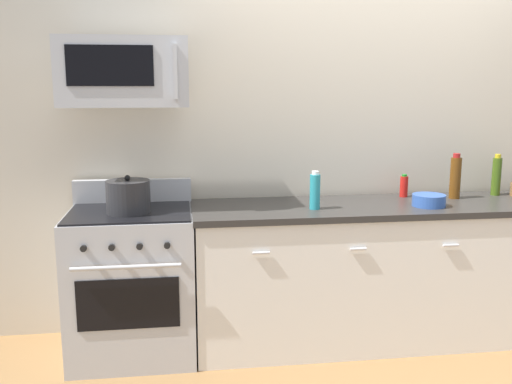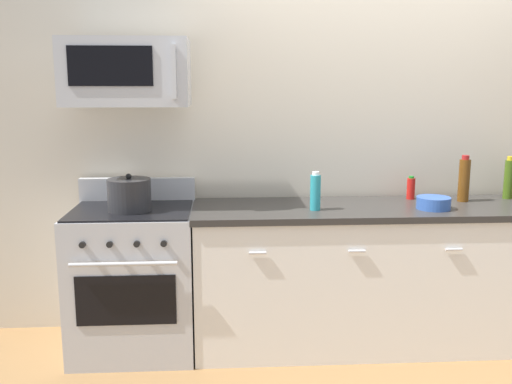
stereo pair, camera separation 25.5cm
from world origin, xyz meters
name	(u,v)px [view 2 (the right image)]	position (x,y,z in m)	size (l,w,h in m)	color
ground_plane	(385,341)	(0.00, 0.00, 0.00)	(6.73, 6.73, 0.00)	olive
back_wall	(376,133)	(0.00, 0.41, 1.35)	(5.61, 0.10, 2.70)	beige
counter_unit	(388,275)	(0.00, 0.00, 0.46)	(2.52, 0.66, 0.92)	silver
range_oven	(134,278)	(-1.64, 0.00, 0.47)	(0.76, 0.69, 1.07)	#B7BABF
microwave	(127,73)	(-1.64, 0.05, 1.75)	(0.74, 0.44, 0.40)	#B7BABF
bottle_hot_sauce_red	(411,188)	(0.20, 0.21, 0.99)	(0.05, 0.05, 0.16)	#B21914
bottle_dish_soap	(315,192)	(-0.50, -0.09, 1.03)	(0.06, 0.06, 0.24)	teal
bottle_olive_oil	(509,179)	(0.86, 0.19, 1.06)	(0.06, 0.06, 0.29)	#385114
bottle_wine_amber	(464,180)	(0.52, 0.11, 1.07)	(0.07, 0.07, 0.31)	#59330F
bowl_blue_mixing	(433,203)	(0.24, -0.10, 0.96)	(0.21, 0.21, 0.07)	#2D519E
stockpot	(129,195)	(-1.64, -0.05, 1.02)	(0.26, 0.26, 0.23)	#262628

